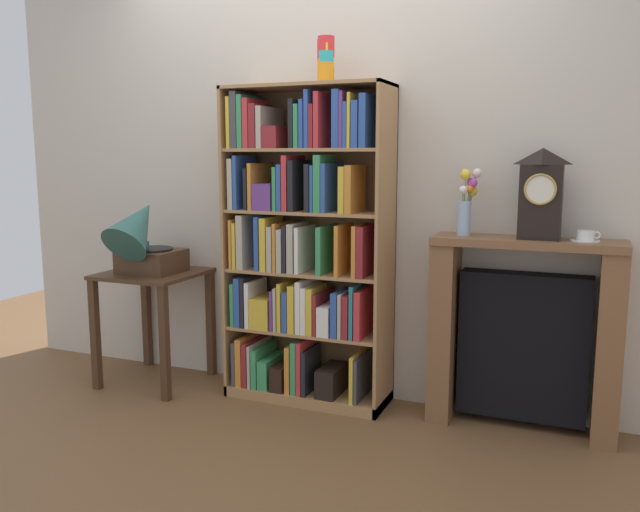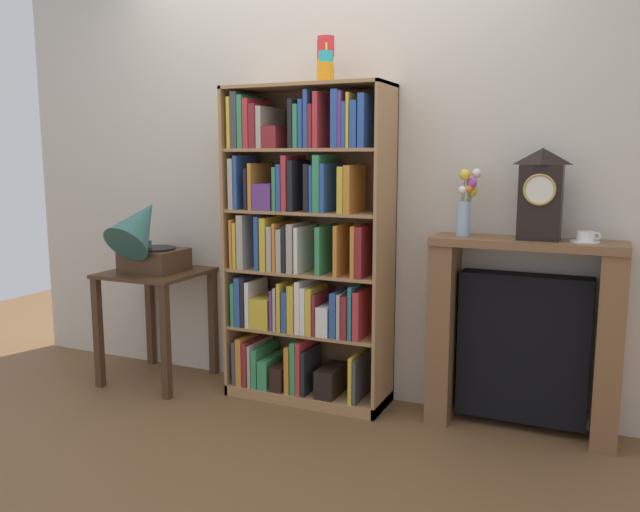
# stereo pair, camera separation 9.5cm
# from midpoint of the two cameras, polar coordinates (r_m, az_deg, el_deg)

# --- Properties ---
(ground_plane) EXTENTS (7.43, 6.40, 0.02)m
(ground_plane) POSITION_cam_midpoint_polar(r_m,az_deg,el_deg) (3.71, -1.18, -13.11)
(ground_plane) COLOR brown
(wall_back) EXTENTS (4.43, 0.08, 2.60)m
(wall_back) POSITION_cam_midpoint_polar(r_m,az_deg,el_deg) (3.72, 2.34, 7.65)
(wall_back) COLOR beige
(wall_back) RESTS_ON ground
(bookshelf) EXTENTS (0.91, 0.34, 1.75)m
(bookshelf) POSITION_cam_midpoint_polar(r_m,az_deg,el_deg) (3.61, -0.85, 0.16)
(bookshelf) COLOR #A87A4C
(bookshelf) RESTS_ON ground
(cup_stack) EXTENTS (0.09, 0.09, 0.24)m
(cup_stack) POSITION_cam_midpoint_polar(r_m,az_deg,el_deg) (3.53, 1.31, 16.80)
(cup_stack) COLOR orange
(cup_stack) RESTS_ON bookshelf
(side_table_left) EXTENTS (0.55, 0.55, 0.68)m
(side_table_left) POSITION_cam_midpoint_polar(r_m,az_deg,el_deg) (4.07, -13.52, -3.50)
(side_table_left) COLOR #472D1C
(side_table_left) RESTS_ON ground
(gramophone) EXTENTS (0.33, 0.49, 0.51)m
(gramophone) POSITION_cam_midpoint_polar(r_m,az_deg,el_deg) (3.94, -14.43, 1.61)
(gramophone) COLOR #472D1C
(gramophone) RESTS_ON side_table_left
(fireplace_mantel) EXTENTS (0.91, 0.27, 0.97)m
(fireplace_mantel) POSITION_cam_midpoint_polar(r_m,az_deg,el_deg) (3.43, 18.12, -6.75)
(fireplace_mantel) COLOR brown
(fireplace_mantel) RESTS_ON ground
(mantel_clock) EXTENTS (0.20, 0.14, 0.44)m
(mantel_clock) POSITION_cam_midpoint_polar(r_m,az_deg,el_deg) (3.29, 19.57, 5.13)
(mantel_clock) COLOR black
(mantel_clock) RESTS_ON fireplace_mantel
(flower_vase) EXTENTS (0.11, 0.13, 0.34)m
(flower_vase) POSITION_cam_midpoint_polar(r_m,az_deg,el_deg) (3.35, 13.49, 4.55)
(flower_vase) COLOR #99B2D1
(flower_vase) RESTS_ON fireplace_mantel
(teacup_with_saucer) EXTENTS (0.14, 0.14, 0.05)m
(teacup_with_saucer) POSITION_cam_midpoint_polar(r_m,az_deg,el_deg) (3.30, 23.01, 1.50)
(teacup_with_saucer) COLOR white
(teacup_with_saucer) RESTS_ON fireplace_mantel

